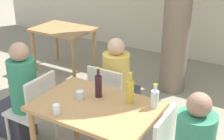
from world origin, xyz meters
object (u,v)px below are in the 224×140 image
object	(u,v)px
patio_chair_2	(110,97)
person_seated_2	(120,87)
person_seated_0	(20,98)
oil_cruet_1	(130,91)
wine_bottle_2	(98,85)
drinking_glass_1	(57,109)
water_bottle_0	(155,98)
dining_table_front	(96,114)
drinking_glass_0	(80,95)
dining_table_back	(63,35)
patio_chair_0	(35,107)

from	to	relation	value
patio_chair_2	person_seated_2	size ratio (longest dim) A/B	0.75
patio_chair_2	person_seated_0	xyz separation A→B (m)	(-0.82, -0.63, 0.05)
patio_chair_2	person_seated_0	world-z (taller)	person_seated_0
patio_chair_2	oil_cruet_1	xyz separation A→B (m)	(0.49, -0.43, 0.40)
wine_bottle_2	drinking_glass_1	distance (m)	0.50
oil_cruet_1	wine_bottle_2	distance (m)	0.33
patio_chair_2	drinking_glass_1	distance (m)	1.01
person_seated_0	water_bottle_0	bearing A→B (deg)	99.08
patio_chair_2	person_seated_2	distance (m)	0.24
person_seated_0	person_seated_2	bearing A→B (deg)	136.82
oil_cruet_1	wine_bottle_2	size ratio (longest dim) A/B	1.00
person_seated_0	wine_bottle_2	world-z (taller)	person_seated_0
oil_cruet_1	drinking_glass_1	size ratio (longest dim) A/B	3.25
dining_table_front	patio_chair_2	distance (m)	0.70
dining_table_front	oil_cruet_1	size ratio (longest dim) A/B	3.68
patio_chair_2	drinking_glass_1	world-z (taller)	patio_chair_2
dining_table_front	patio_chair_2	world-z (taller)	patio_chair_2
water_bottle_0	drinking_glass_1	distance (m)	0.90
water_bottle_0	drinking_glass_0	distance (m)	0.73
patio_chair_2	drinking_glass_1	size ratio (longest dim) A/B	9.13
oil_cruet_1	drinking_glass_0	size ratio (longest dim) A/B	3.95
dining_table_back	person_seated_0	xyz separation A→B (m)	(0.90, -1.89, -0.10)
wine_bottle_2	person_seated_2	bearing A→B (deg)	103.05
dining_table_back	drinking_glass_1	bearing A→B (deg)	-51.85
dining_table_front	patio_chair_0	bearing A→B (deg)	180.00
dining_table_back	patio_chair_2	distance (m)	2.13
person_seated_0	dining_table_front	bearing A→B (deg)	90.00
person_seated_2	drinking_glass_0	world-z (taller)	person_seated_2
oil_cruet_1	wine_bottle_2	world-z (taller)	same
person_seated_0	wine_bottle_2	size ratio (longest dim) A/B	3.88
dining_table_front	person_seated_0	distance (m)	1.06
dining_table_front	person_seated_2	bearing A→B (deg)	105.04
patio_chair_2	drinking_glass_1	xyz separation A→B (m)	(0.03, -0.95, 0.32)
patio_chair_2	dining_table_front	bearing A→B (deg)	110.24
water_bottle_0	drinking_glass_1	world-z (taller)	water_bottle_0
wine_bottle_2	drinking_glass_1	bearing A→B (deg)	-106.61
person_seated_0	drinking_glass_1	world-z (taller)	person_seated_0
person_seated_0	water_bottle_0	world-z (taller)	person_seated_0
dining_table_front	wine_bottle_2	bearing A→B (deg)	113.86
patio_chair_2	dining_table_back	bearing A→B (deg)	-36.30
dining_table_front	drinking_glass_1	world-z (taller)	drinking_glass_1
water_bottle_0	oil_cruet_1	world-z (taller)	oil_cruet_1
drinking_glass_0	dining_table_back	bearing A→B (deg)	133.00
dining_table_back	patio_chair_0	size ratio (longest dim) A/B	1.13
dining_table_front	dining_table_back	bearing A→B (deg)	135.81
dining_table_back	person_seated_2	size ratio (longest dim) A/B	0.85
wine_bottle_2	patio_chair_2	bearing A→B (deg)	109.05
dining_table_back	person_seated_0	size ratio (longest dim) A/B	0.81
patio_chair_2	oil_cruet_1	bearing A→B (deg)	138.92
patio_chair_2	person_seated_0	bearing A→B (deg)	37.84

